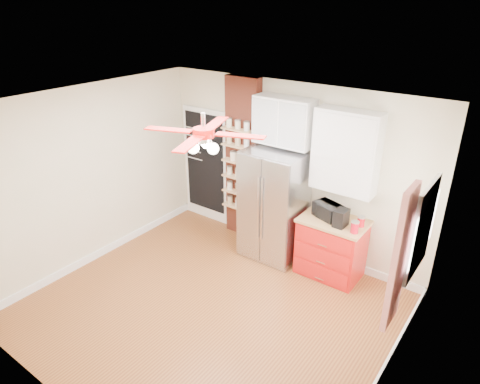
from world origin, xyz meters
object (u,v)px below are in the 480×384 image
Objects in this scene: fridge at (274,205)px; red_cabinet at (331,247)px; ceiling_fan at (204,133)px; pantry_jar_oats at (233,156)px; coffee_maker at (341,218)px; canister_left at (355,228)px; toaster_oven at (327,211)px.

fridge is 1.06m from red_cabinet.
ceiling_fan is 9.69× the size of pantry_jar_oats.
red_cabinet is 0.60m from coffee_maker.
canister_left is (0.23, -0.07, -0.05)m from coffee_maker.
fridge reaches higher than red_cabinet.
toaster_oven is 2.54× the size of canister_left.
fridge is 4.44× the size of toaster_oven.
toaster_oven is 1.79m from pantry_jar_oats.
fridge reaches higher than toaster_oven.
pantry_jar_oats is at bearing 173.62° from canister_left.
ceiling_fan is 3.55× the size of toaster_oven.
red_cabinet is at bearing 2.95° from fridge.
ceiling_fan is 2.22m from pantry_jar_oats.
coffee_maker is 0.24m from canister_left.
fridge reaches higher than coffee_maker.
toaster_oven reaches higher than canister_left.
toaster_oven is at bearing 157.80° from coffee_maker.
pantry_jar_oats is at bearing 171.51° from fridge.
ceiling_fan reaches higher than canister_left.
toaster_oven is 1.59× the size of coffee_maker.
toaster_oven is at bearing 159.29° from canister_left.
ceiling_fan reaches higher than fridge.
ceiling_fan is at bearing -121.40° from coffee_maker.
canister_left is at bearing -4.98° from fridge.
fridge is 1.12m from coffee_maker.
pantry_jar_oats is (-0.88, 0.13, 0.57)m from fridge.
fridge is 7.08× the size of coffee_maker.
ceiling_fan is at bearing -118.71° from red_cabinet.
pantry_jar_oats reaches higher than toaster_oven.
fridge is at bearing -177.05° from red_cabinet.
red_cabinet is 6.50× the size of pantry_jar_oats.
canister_left is at bearing -1.55° from toaster_oven.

